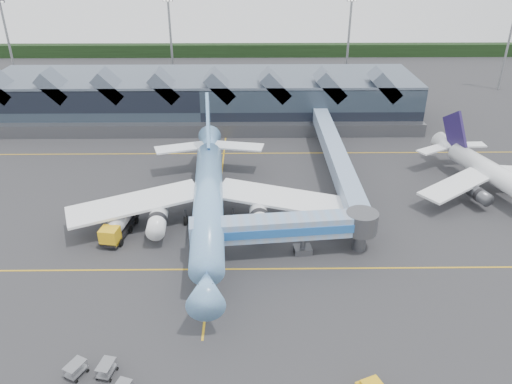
{
  "coord_description": "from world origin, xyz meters",
  "views": [
    {
      "loc": [
        4.96,
        -57.61,
        36.44
      ],
      "look_at": [
        5.69,
        2.77,
        5.0
      ],
      "focal_mm": 35.0,
      "sensor_mm": 36.0,
      "label": 1
    }
  ],
  "objects_px": {
    "regional_jet": "(497,176)",
    "jet_bridge": "(296,228)",
    "main_airliner": "(208,196)",
    "fuel_truck": "(120,222)"
  },
  "relations": [
    {
      "from": "regional_jet",
      "to": "jet_bridge",
      "type": "height_order",
      "value": "regional_jet"
    },
    {
      "from": "main_airliner",
      "to": "regional_jet",
      "type": "relative_size",
      "value": 1.49
    },
    {
      "from": "main_airliner",
      "to": "jet_bridge",
      "type": "xyz_separation_m",
      "value": [
        11.46,
        -7.85,
        -0.42
      ]
    },
    {
      "from": "main_airliner",
      "to": "fuel_truck",
      "type": "relative_size",
      "value": 4.85
    },
    {
      "from": "jet_bridge",
      "to": "regional_jet",
      "type": "bearing_deg",
      "value": 19.95
    },
    {
      "from": "regional_jet",
      "to": "jet_bridge",
      "type": "distance_m",
      "value": 35.77
    },
    {
      "from": "fuel_truck",
      "to": "regional_jet",
      "type": "bearing_deg",
      "value": 19.27
    },
    {
      "from": "regional_jet",
      "to": "fuel_truck",
      "type": "xyz_separation_m",
      "value": [
        -55.51,
        -10.37,
        -1.61
      ]
    },
    {
      "from": "main_airliner",
      "to": "jet_bridge",
      "type": "distance_m",
      "value": 13.9
    },
    {
      "from": "fuel_truck",
      "to": "jet_bridge",
      "type": "bearing_deg",
      "value": -3.93
    }
  ]
}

